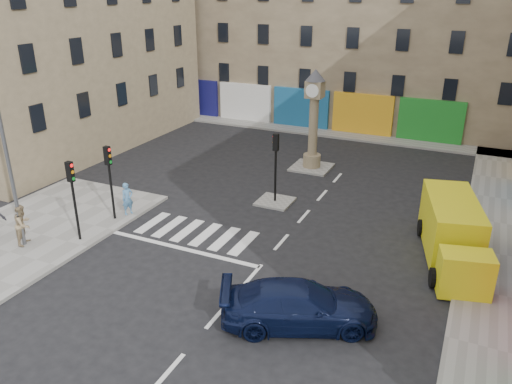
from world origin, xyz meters
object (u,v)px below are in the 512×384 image
Objects in this scene: yellow_van at (453,232)px; traffic_light_island at (276,157)px; lamp_post at (5,144)px; traffic_light_left_near at (73,188)px; traffic_light_left_far at (109,171)px; pedestrian_blue at (128,199)px; navy_sedan at (299,305)px; clock_pillar at (314,113)px; pedestrian_tan at (23,224)px.

traffic_light_island is at bearing 152.47° from yellow_van.
lamp_post is 1.22× the size of yellow_van.
traffic_light_left_near is 2.40m from traffic_light_left_far.
yellow_van is at bearing -13.84° from traffic_light_island.
yellow_van is at bearing -57.56° from pedestrian_blue.
yellow_van is (15.32, 3.18, -1.44)m from traffic_light_left_far.
traffic_light_island is at bearing 2.53° from navy_sedan.
traffic_light_left_near is at bearing -128.93° from traffic_light_island.
traffic_light_island is 0.61× the size of clock_pillar.
pedestrian_tan is at bearing 82.07° from lamp_post.
navy_sedan is 12.94m from pedestrian_tan.
pedestrian_blue is (0.30, 3.12, -1.65)m from traffic_light_left_near.
traffic_light_island is 10.53m from navy_sedan.
traffic_light_left_near reaches higher than pedestrian_tan.
traffic_light_island is at bearing -28.91° from pedestrian_blue.
lamp_post is at bearing 152.37° from pedestrian_tan.
traffic_light_left_far reaches higher than traffic_light_island.
clock_pillar is 3.29× the size of pedestrian_tan.
pedestrian_tan is at bearing -117.04° from traffic_light_left_far.
lamp_post is 6.31m from pedestrian_blue.
traffic_light_left_near is at bearing -90.00° from traffic_light_left_far.
pedestrian_tan is (0.01, 0.11, -3.71)m from lamp_post.
lamp_post is 13.56m from navy_sedan.
pedestrian_blue is (2.20, 4.52, -3.82)m from lamp_post.
clock_pillar is at bearing 90.00° from traffic_light_island.
clock_pillar reaches higher than traffic_light_island.
traffic_light_island is 0.54× the size of yellow_van.
traffic_light_left_near is at bearing -75.24° from pedestrian_tan.
lamp_post reaches higher than clock_pillar.
lamp_post reaches higher than traffic_light_island.
pedestrian_tan is (-8.19, -15.09, -2.47)m from clock_pillar.
traffic_light_left_near reaches higher than traffic_light_island.
lamp_post reaches higher than traffic_light_left_near.
clock_pillar is (6.30, 13.80, 0.93)m from traffic_light_left_near.
clock_pillar is (0.00, 6.00, 0.96)m from traffic_light_island.
clock_pillar is (6.30, 11.40, 0.93)m from traffic_light_left_far.
lamp_post is 3.72m from pedestrian_tan.
lamp_post is at bearing -171.63° from yellow_van.
yellow_van is (17.22, 6.98, -3.61)m from lamp_post.
traffic_light_island is at bearing 40.60° from traffic_light_left_far.
lamp_post is (-1.90, -3.80, 2.17)m from traffic_light_left_far.
traffic_light_island is 7.78m from pedestrian_blue.
navy_sedan is at bearing -135.06° from yellow_van.
traffic_light_left_near is 0.61× the size of clock_pillar.
yellow_van is (9.02, -2.22, -1.41)m from traffic_light_island.
traffic_light_left_far is 4.77m from lamp_post.
clock_pillar is at bearing 65.45° from traffic_light_left_near.
traffic_light_left_far is 2.25× the size of pedestrian_blue.
lamp_post is at bearing 65.19° from navy_sedan.
clock_pillar is 0.90× the size of yellow_van.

